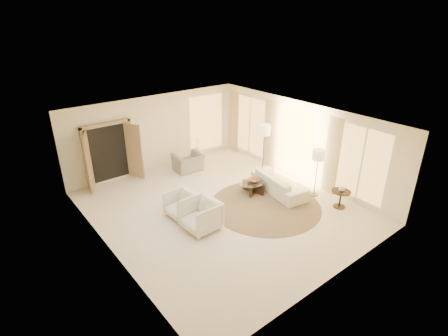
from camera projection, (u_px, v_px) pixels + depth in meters
room at (222, 167)px, 10.23m from camera, size 7.04×8.04×2.83m
windows_right at (297, 142)px, 12.27m from camera, size 0.10×6.40×2.40m
window_back_corner at (207, 123)px, 14.37m from camera, size 1.70×0.10×2.40m
curtains_right at (277, 137)px, 12.90m from camera, size 0.06×5.20×2.60m
french_doors at (110, 154)px, 12.01m from camera, size 1.95×0.66×2.16m
area_rug at (265, 205)px, 10.92m from camera, size 4.04×4.04×0.01m
sofa at (279, 183)px, 11.64m from camera, size 1.18×2.27×0.63m
armchair_left at (181, 203)px, 10.24m from camera, size 0.79×0.83×0.81m
armchair_right at (201, 214)px, 9.58m from camera, size 0.89×0.95×0.95m
accent_chair at (188, 160)px, 13.14m from camera, size 1.08×0.75×0.89m
coffee_table at (253, 186)px, 11.62m from camera, size 1.41×1.41×0.40m
end_table at (341, 196)px, 10.71m from camera, size 0.58×0.58×0.55m
side_table at (198, 157)px, 13.66m from camera, size 0.48×0.48×0.56m
floor_lamp_near at (264, 132)px, 12.66m from camera, size 0.44×0.44×1.83m
floor_lamp_far at (318, 157)px, 11.00m from camera, size 0.39×0.39×1.60m
bowl at (253, 180)px, 11.54m from camera, size 0.42×0.42×0.09m
end_vase at (342, 188)px, 10.60m from camera, size 0.24×0.24×0.18m
side_vase at (197, 149)px, 13.53m from camera, size 0.27×0.27×0.22m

